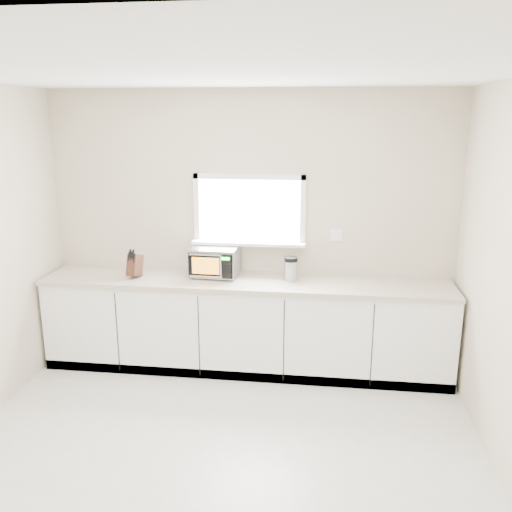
# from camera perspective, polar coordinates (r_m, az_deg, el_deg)

# --- Properties ---
(ground) EXTENTS (4.00, 4.00, 0.00)m
(ground) POSITION_cam_1_polar(r_m,az_deg,el_deg) (4.12, -4.84, -22.09)
(ground) COLOR beige
(ground) RESTS_ON ground
(back_wall) EXTENTS (4.00, 0.17, 2.70)m
(back_wall) POSITION_cam_1_polar(r_m,az_deg,el_deg) (5.37, -0.67, 2.95)
(back_wall) COLOR beige
(back_wall) RESTS_ON ground
(cabinets) EXTENTS (3.92, 0.60, 0.88)m
(cabinets) POSITION_cam_1_polar(r_m,az_deg,el_deg) (5.37, -1.09, -7.41)
(cabinets) COLOR white
(cabinets) RESTS_ON ground
(countertop) EXTENTS (3.92, 0.64, 0.04)m
(countertop) POSITION_cam_1_polar(r_m,az_deg,el_deg) (5.20, -1.14, -2.75)
(countertop) COLOR #C3B2A1
(countertop) RESTS_ON cabinets
(microwave) EXTENTS (0.47, 0.40, 0.29)m
(microwave) POSITION_cam_1_polar(r_m,az_deg,el_deg) (5.30, -4.36, -0.52)
(microwave) COLOR black
(microwave) RESTS_ON countertop
(knife_block) EXTENTS (0.13, 0.22, 0.29)m
(knife_block) POSITION_cam_1_polar(r_m,az_deg,el_deg) (5.37, -12.65, -0.92)
(knife_block) COLOR #432318
(knife_block) RESTS_ON countertop
(cutting_board) EXTENTS (0.29, 0.07, 0.29)m
(cutting_board) POSITION_cam_1_polar(r_m,az_deg,el_deg) (5.46, -4.92, -0.13)
(cutting_board) COLOR brown
(cutting_board) RESTS_ON countertop
(coffee_grinder) EXTENTS (0.14, 0.14, 0.23)m
(coffee_grinder) POSITION_cam_1_polar(r_m,az_deg,el_deg) (5.17, 3.68, -1.31)
(coffee_grinder) COLOR #A8AAAF
(coffee_grinder) RESTS_ON countertop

